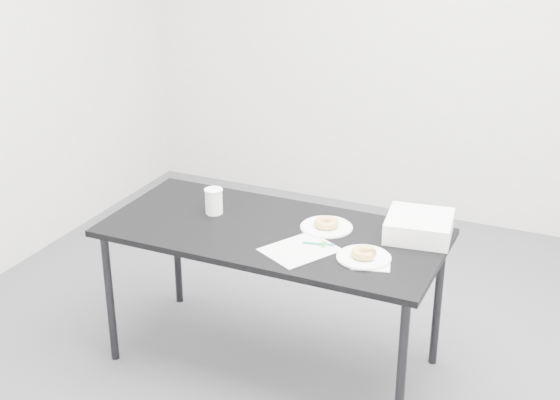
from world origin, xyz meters
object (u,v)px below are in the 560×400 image
at_px(pen, 319,244).
at_px(coffee_cup, 214,201).
at_px(table, 273,240).
at_px(scorecard, 300,250).
at_px(plate_near, 364,257).
at_px(donut_far, 327,223).
at_px(plate_far, 326,227).
at_px(bakery_box, 419,226).
at_px(donut_near, 364,253).

xyz_separation_m(pen, coffee_cup, (-0.61, 0.12, 0.06)).
bearing_deg(table, scorecard, -35.42).
bearing_deg(plate_near, donut_far, 138.60).
bearing_deg(plate_far, donut_far, 0.00).
xyz_separation_m(plate_near, plate_far, (-0.27, 0.24, -0.00)).
bearing_deg(pen, table, 151.81).
height_order(donut_far, bakery_box, bakery_box).
bearing_deg(table, coffee_cup, 170.50).
bearing_deg(bakery_box, pen, -151.66).
distance_m(table, bakery_box, 0.70).
bearing_deg(pen, scorecard, -141.39).
height_order(table, coffee_cup, coffee_cup).
bearing_deg(donut_far, bakery_box, 12.30).
bearing_deg(plate_near, scorecard, -173.16).
distance_m(pen, plate_near, 0.24).
bearing_deg(bakery_box, plate_near, -123.62).
distance_m(plate_near, plate_far, 0.36).
relative_size(scorecard, bakery_box, 1.05).
height_order(scorecard, coffee_cup, coffee_cup).
bearing_deg(plate_near, bakery_box, 63.92).
relative_size(plate_near, donut_near, 2.13).
height_order(pen, donut_far, donut_far).
distance_m(scorecard, donut_far, 0.27).
bearing_deg(pen, donut_far, 86.10).
relative_size(pen, bakery_box, 0.49).
xyz_separation_m(plate_near, donut_far, (-0.27, 0.24, 0.02)).
relative_size(plate_near, plate_far, 0.96).
relative_size(table, pen, 11.18).
height_order(table, scorecard, scorecard).
height_order(plate_far, coffee_cup, coffee_cup).
distance_m(donut_near, donut_far, 0.36).
bearing_deg(donut_far, pen, -79.55).
bearing_deg(plate_near, plate_far, 138.60).
distance_m(pen, plate_far, 0.19).
bearing_deg(scorecard, plate_far, 113.38).
relative_size(donut_far, bakery_box, 0.40).
height_order(table, donut_near, donut_near).
height_order(pen, plate_far, pen).
bearing_deg(scorecard, donut_far, 113.38).
relative_size(donut_near, coffee_cup, 0.88).
relative_size(pen, plate_near, 0.60).
bearing_deg(coffee_cup, donut_near, -11.32).
height_order(donut_near, coffee_cup, coffee_cup).
relative_size(pen, coffee_cup, 1.12).
xyz_separation_m(plate_far, coffee_cup, (-0.58, -0.07, 0.06)).
distance_m(scorecard, pen, 0.10).
xyz_separation_m(plate_near, donut_near, (0.00, 0.00, 0.02)).
bearing_deg(table, plate_near, -12.30).
relative_size(scorecard, plate_near, 1.29).
bearing_deg(plate_far, plate_near, -41.40).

